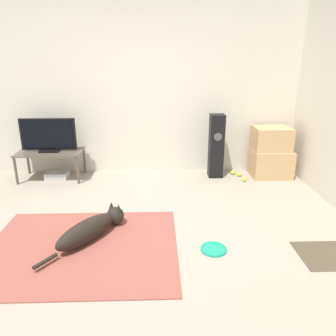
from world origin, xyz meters
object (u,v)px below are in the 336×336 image
at_px(floor_speaker, 216,146).
at_px(tennis_ball_loose_on_carpet, 239,174).
at_px(tennis_ball_near_speaker, 233,172).
at_px(game_console, 57,175).
at_px(tv_stand, 50,154).
at_px(tennis_ball_by_boxes, 244,179).
at_px(frisbee, 214,249).
at_px(cardboard_box_lower, 270,163).
at_px(tv, 48,135).
at_px(cardboard_box_upper, 271,139).
at_px(dog, 92,228).

distance_m(floor_speaker, tennis_ball_loose_on_carpet, 0.58).
relative_size(tennis_ball_near_speaker, game_console, 0.21).
bearing_deg(tennis_ball_loose_on_carpet, tv_stand, 179.71).
xyz_separation_m(tv_stand, tennis_ball_by_boxes, (2.84, -0.23, -0.34)).
height_order(frisbee, cardboard_box_lower, cardboard_box_lower).
bearing_deg(cardboard_box_lower, tennis_ball_near_speaker, 173.37).
xyz_separation_m(cardboard_box_lower, tv, (-3.28, -0.01, 0.45)).
height_order(frisbee, floor_speaker, floor_speaker).
xyz_separation_m(floor_speaker, tv, (-2.44, -0.01, 0.18)).
height_order(tv_stand, tv, tv).
bearing_deg(tennis_ball_by_boxes, cardboard_box_upper, 30.78).
distance_m(cardboard_box_lower, tv_stand, 3.29).
xyz_separation_m(tv, game_console, (0.06, -0.01, -0.61)).
xyz_separation_m(tv, tennis_ball_loose_on_carpet, (2.81, -0.02, -0.62)).
bearing_deg(tennis_ball_by_boxes, dog, -141.59).
xyz_separation_m(cardboard_box_lower, tennis_ball_by_boxes, (-0.45, -0.24, -0.17)).
height_order(tennis_ball_by_boxes, tennis_ball_loose_on_carpet, same).
relative_size(tv, tennis_ball_near_speaker, 11.95).
height_order(tv_stand, game_console, tv_stand).
height_order(dog, tennis_ball_near_speaker, dog).
relative_size(cardboard_box_lower, floor_speaker, 0.62).
xyz_separation_m(cardboard_box_upper, tv_stand, (-3.27, -0.03, -0.20)).
height_order(frisbee, tennis_ball_loose_on_carpet, tennis_ball_loose_on_carpet).
relative_size(cardboard_box_lower, tennis_ball_loose_on_carpet, 8.82).
height_order(cardboard_box_upper, tv_stand, cardboard_box_upper).
relative_size(tennis_ball_loose_on_carpet, game_console, 0.21).
bearing_deg(frisbee, tennis_ball_near_speaker, 72.80).
distance_m(tv, game_console, 0.61).
xyz_separation_m(dog, tennis_ball_near_speaker, (1.82, 1.83, -0.09)).
distance_m(cardboard_box_lower, floor_speaker, 0.88).
bearing_deg(tv_stand, cardboard_box_lower, 0.16).
bearing_deg(tennis_ball_near_speaker, tv, -178.52).
distance_m(frisbee, tennis_ball_by_boxes, 1.93).
bearing_deg(game_console, cardboard_box_upper, 0.64).
bearing_deg(cardboard_box_upper, frisbee, -120.09).
bearing_deg(tennis_ball_loose_on_carpet, cardboard_box_upper, 5.20).
distance_m(cardboard_box_upper, tennis_ball_loose_on_carpet, 0.71).
relative_size(frisbee, tv_stand, 0.27).
height_order(tennis_ball_near_speaker, game_console, game_console).
distance_m(tennis_ball_by_boxes, tennis_ball_near_speaker, 0.32).
bearing_deg(tennis_ball_loose_on_carpet, cardboard_box_lower, 2.83).
bearing_deg(tennis_ball_near_speaker, tennis_ball_by_boxes, -70.51).
bearing_deg(dog, cardboard_box_lower, 36.63).
distance_m(dog, tennis_ball_near_speaker, 2.58).
distance_m(frisbee, cardboard_box_upper, 2.42).
distance_m(frisbee, tennis_ball_near_speaker, 2.18).
bearing_deg(tennis_ball_near_speaker, frisbee, -107.20).
distance_m(tennis_ball_loose_on_carpet, game_console, 2.75).
height_order(cardboard_box_upper, floor_speaker, floor_speaker).
relative_size(tennis_ball_near_speaker, tennis_ball_loose_on_carpet, 1.00).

